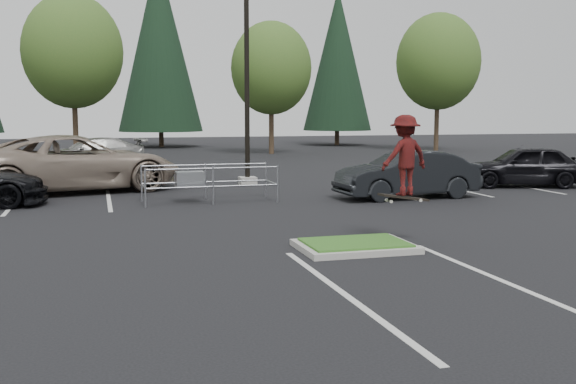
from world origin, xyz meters
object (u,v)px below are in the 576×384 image
object	(u,v)px
decid_c	(271,71)
conif_c	(338,60)
decid_d	(438,65)
car_l_tan	(74,164)
car_far_silver	(93,153)
light_pole	(247,59)
conif_b	(159,43)
car_r_black	(525,166)
decid_b	(73,55)
cart_corral	(194,179)
car_r_charc	(407,174)
skateboarder	(404,156)

from	to	relation	value
decid_c	conif_c	size ratio (longest dim) A/B	0.67
decid_d	car_l_tan	bearing A→B (deg)	-141.35
decid_c	car_far_silver	size ratio (longest dim) A/B	1.66
light_pole	conif_c	size ratio (longest dim) A/B	0.81
decid_c	decid_d	distance (m)	12.03
decid_c	conif_b	size ratio (longest dim) A/B	0.58
car_far_silver	car_r_black	bearing A→B (deg)	41.68
decid_b	car_r_black	world-z (taller)	decid_b
cart_corral	car_l_tan	size ratio (longest dim) A/B	0.57
cart_corral	car_r_charc	distance (m)	6.60
conif_b	decid_d	bearing A→B (deg)	-29.47
car_l_tan	decid_c	bearing A→B (deg)	-47.26
conif_b	car_far_silver	size ratio (longest dim) A/B	2.88
light_pole	car_l_tan	size ratio (longest dim) A/B	1.47
car_far_silver	cart_corral	bearing A→B (deg)	3.49
skateboarder	car_far_silver	size ratio (longest dim) A/B	0.35
decid_b	car_l_tan	distance (m)	19.71
car_far_silver	car_l_tan	bearing A→B (deg)	-12.30
skateboarder	car_l_tan	world-z (taller)	skateboarder
conif_b	car_r_black	bearing A→B (deg)	-72.49
decid_d	car_l_tan	world-z (taller)	decid_d
decid_b	conif_b	bearing A→B (deg)	58.91
car_r_black	decid_b	bearing A→B (deg)	-126.13
car_r_black	decid_d	bearing A→B (deg)	177.13
decid_b	car_r_black	size ratio (longest dim) A/B	2.19
decid_c	car_r_black	world-z (taller)	decid_c
decid_b	decid_d	world-z (taller)	decid_b
cart_corral	car_r_charc	xyz separation A→B (m)	(6.55, -0.76, 0.04)
decid_d	conif_b	xyz separation A→B (m)	(-17.99, 10.17, 1.94)
car_far_silver	decid_d	bearing A→B (deg)	102.90
conif_b	car_l_tan	world-z (taller)	conif_b
decid_b	car_l_tan	world-z (taller)	decid_b
conif_c	light_pole	bearing A→B (deg)	-116.15
decid_c	conif_b	xyz separation A→B (m)	(-5.99, 10.67, 2.59)
decid_b	conif_c	world-z (taller)	conif_c
decid_c	conif_c	xyz separation A→B (m)	(8.01, 9.67, 1.59)
decid_b	car_r_black	distance (m)	27.51
car_r_charc	car_far_silver	xyz separation A→B (m)	(-9.50, 14.10, -0.01)
car_r_charc	decid_d	bearing A→B (deg)	147.13
cart_corral	car_l_tan	distance (m)	5.13
cart_corral	decid_d	bearing A→B (deg)	47.82
skateboarder	car_r_charc	world-z (taller)	skateboarder
decid_d	cart_corral	world-z (taller)	decid_d
skateboarder	light_pole	bearing A→B (deg)	-98.77
decid_b	car_r_charc	size ratio (longest dim) A/B	2.15
decid_d	car_far_silver	xyz separation A→B (m)	(-22.99, -9.23, -5.18)
decid_c	car_r_charc	xyz separation A→B (m)	(-1.49, -22.83, -4.51)
light_pole	cart_corral	xyz separation A→B (m)	(-2.55, -4.24, -3.86)
decid_b	car_l_tan	bearing A→B (deg)	-88.64
decid_b	skateboarder	world-z (taller)	decid_b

